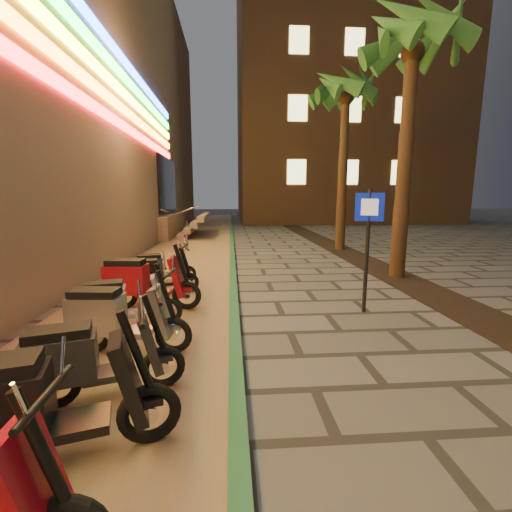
{
  "coord_description": "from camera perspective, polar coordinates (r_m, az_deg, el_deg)",
  "views": [
    {
      "loc": [
        -0.94,
        -1.87,
        2.18
      ],
      "look_at": [
        -0.53,
        3.76,
        1.2
      ],
      "focal_mm": 24.0,
      "sensor_mm": 36.0,
      "label": 1
    }
  ],
  "objects": [
    {
      "name": "pedestrian_sign",
      "position": [
        6.66,
        18.15,
        3.52
      ],
      "size": [
        0.5,
        0.16,
        2.32
      ],
      "rotation": [
        0.0,
        0.0,
        -0.26
      ],
      "color": "black",
      "rests_on": "ground"
    },
    {
      "name": "planting_strip",
      "position": [
        8.52,
        28.35,
        -6.12
      ],
      "size": [
        1.2,
        40.0,
        0.02
      ],
      "primitive_type": "cube",
      "color": "black",
      "rests_on": "ground"
    },
    {
      "name": "scooter_6",
      "position": [
        5.23,
        -22.42,
        -9.41
      ],
      "size": [
        1.71,
        0.63,
        1.2
      ],
      "rotation": [
        0.0,
        0.0,
        -0.1
      ],
      "color": "black",
      "rests_on": "ground"
    },
    {
      "name": "scooter_8",
      "position": [
        7.0,
        -18.61,
        -4.03
      ],
      "size": [
        1.85,
        0.66,
        1.3
      ],
      "rotation": [
        0.0,
        0.0,
        -0.08
      ],
      "color": "black",
      "rests_on": "ground"
    },
    {
      "name": "palm_c",
      "position": [
        10.58,
        24.66,
        28.6
      ],
      "size": [
        2.97,
        3.02,
        6.91
      ],
      "color": "#472D19",
      "rests_on": "ground"
    },
    {
      "name": "scooter_5",
      "position": [
        4.17,
        -26.24,
        -15.12
      ],
      "size": [
        1.6,
        0.84,
        1.14
      ],
      "rotation": [
        0.0,
        0.0,
        0.3
      ],
      "color": "black",
      "rests_on": "ground"
    },
    {
      "name": "scooter_7",
      "position": [
        6.03,
        -21.69,
        -7.27
      ],
      "size": [
        1.56,
        0.74,
        1.1
      ],
      "rotation": [
        0.0,
        0.0,
        0.23
      ],
      "color": "black",
      "rests_on": "ground"
    },
    {
      "name": "scooter_9",
      "position": [
        7.9,
        -16.44,
        -3.09
      ],
      "size": [
        1.52,
        0.76,
        1.08
      ],
      "rotation": [
        0.0,
        0.0,
        0.27
      ],
      "color": "black",
      "rests_on": "ground"
    },
    {
      "name": "apartment_block",
      "position": [
        36.78,
        12.96,
        25.91
      ],
      "size": [
        18.0,
        16.06,
        25.0
      ],
      "color": "brown",
      "rests_on": "ground"
    },
    {
      "name": "parking_strip",
      "position": [
        12.18,
        -11.98,
        -0.65
      ],
      "size": [
        3.4,
        60.0,
        0.01
      ],
      "primitive_type": "cube",
      "color": "#8C7251",
      "rests_on": "ground"
    },
    {
      "name": "scooter_4",
      "position": [
        3.43,
        -32.81,
        -20.22
      ],
      "size": [
        1.78,
        0.9,
        1.26
      ],
      "rotation": [
        0.0,
        0.0,
        0.27
      ],
      "color": "black",
      "rests_on": "ground"
    },
    {
      "name": "green_curb",
      "position": [
        12.06,
        -3.96,
        -0.35
      ],
      "size": [
        0.18,
        60.0,
        0.1
      ],
      "primitive_type": "cube",
      "color": "#235F39",
      "rests_on": "ground"
    },
    {
      "name": "scooter_10",
      "position": [
        8.78,
        -15.88,
        -1.91
      ],
      "size": [
        1.45,
        0.76,
        1.03
      ],
      "rotation": [
        0.0,
        0.0,
        0.29
      ],
      "color": "black",
      "rests_on": "ground"
    },
    {
      "name": "palm_d",
      "position": [
        15.08,
        14.75,
        24.0
      ],
      "size": [
        2.97,
        3.02,
        7.16
      ],
      "color": "#472D19",
      "rests_on": "ground"
    }
  ]
}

